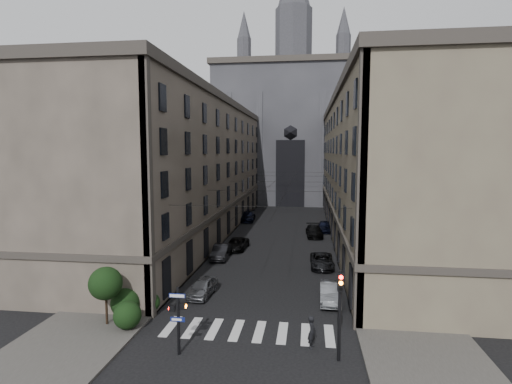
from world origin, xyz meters
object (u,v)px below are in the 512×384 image
at_px(gothic_tower, 293,125).
at_px(car_left_near, 203,287).
at_px(pedestrian_signal_left, 178,316).
at_px(car_right_near, 330,292).
at_px(pedestrian, 312,332).
at_px(car_left_far, 248,216).
at_px(car_right_midfar, 314,231).
at_px(car_left_midnear, 221,252).
at_px(traffic_light_right, 340,304).
at_px(car_right_midnear, 322,261).
at_px(car_right_far, 324,226).
at_px(car_left_midfar, 237,244).

bearing_deg(gothic_tower, car_left_near, -94.11).
relative_size(gothic_tower, pedestrian_signal_left, 14.50).
height_order(car_right_near, pedestrian, pedestrian).
bearing_deg(car_right_near, car_left_far, 109.57).
relative_size(car_right_near, car_right_midfar, 0.86).
height_order(gothic_tower, car_right_midfar, gothic_tower).
xyz_separation_m(gothic_tower, car_right_midfar, (4.68, -40.21, -17.04)).
bearing_deg(pedestrian, car_left_midnear, 41.10).
bearing_deg(car_left_midnear, car_left_far, 89.54).
bearing_deg(car_left_near, traffic_light_right, -36.91).
xyz_separation_m(gothic_tower, car_left_far, (-6.20, -29.43, -16.99)).
distance_m(gothic_tower, pedestrian, 73.73).
bearing_deg(car_left_midnear, pedestrian, -64.63).
relative_size(gothic_tower, car_right_near, 12.91).
xyz_separation_m(traffic_light_right, pedestrian, (-1.49, 1.37, -2.32)).
xyz_separation_m(pedestrian_signal_left, car_left_far, (-2.69, 44.03, -1.52)).
bearing_deg(car_right_near, car_right_midfar, 92.96).
distance_m(traffic_light_right, car_right_midfar, 32.93).
relative_size(car_left_near, car_right_midnear, 0.84).
bearing_deg(gothic_tower, car_right_midnear, -84.53).
height_order(car_left_near, car_right_far, car_right_far).
relative_size(car_left_near, car_left_midfar, 0.85).
bearing_deg(car_left_midnear, traffic_light_right, -62.91).
xyz_separation_m(traffic_light_right, car_left_near, (-10.21, 8.94, -2.58)).
bearing_deg(pedestrian_signal_left, car_right_midfar, 76.15).
relative_size(car_right_midnear, car_right_midfar, 0.94).
height_order(traffic_light_right, car_left_midfar, traffic_light_right).
bearing_deg(car_right_far, gothic_tower, 101.76).
xyz_separation_m(car_left_midnear, pedestrian, (9.69, -18.75, 0.20)).
bearing_deg(car_right_midnear, car_left_far, 113.09).
bearing_deg(car_left_midnear, pedestrian_signal_left, -86.23).
bearing_deg(car_left_midfar, car_right_near, -53.15).
distance_m(car_left_midnear, car_left_far, 23.49).
xyz_separation_m(car_left_midfar, car_right_midnear, (9.84, -6.10, 0.00)).
height_order(car_left_near, car_right_midfar, car_right_midfar).
bearing_deg(pedestrian_signal_left, car_right_near, 45.77).
bearing_deg(car_left_near, gothic_tower, 90.18).
bearing_deg(traffic_light_right, car_right_far, 89.06).
xyz_separation_m(pedestrian_signal_left, car_left_midnear, (-2.07, 20.54, -1.55)).
bearing_deg(car_right_midnear, pedestrian, -95.03).
distance_m(car_right_near, pedestrian, 7.71).
distance_m(gothic_tower, car_right_near, 66.57).
xyz_separation_m(car_right_near, car_right_midnear, (-0.33, 9.24, -0.05)).
distance_m(gothic_tower, car_left_far, 34.55).
xyz_separation_m(car_left_midnear, car_right_near, (11.17, -11.19, -0.03)).
distance_m(traffic_light_right, car_left_near, 13.81).
bearing_deg(car_left_midnear, car_right_far, 52.25).
xyz_separation_m(car_left_midfar, car_right_far, (10.78, 12.20, 0.11)).
bearing_deg(car_left_midfar, car_right_midfar, 46.02).
xyz_separation_m(gothic_tower, car_right_far, (6.20, -36.57, -17.01)).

